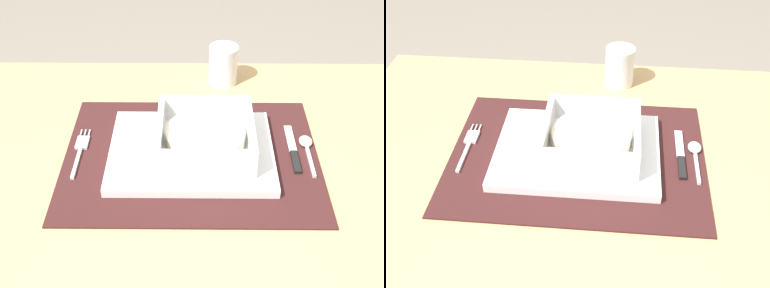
# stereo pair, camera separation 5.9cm
# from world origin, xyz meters

# --- Properties ---
(dining_table) EXTENTS (0.92, 0.65, 0.73)m
(dining_table) POSITION_xyz_m (0.00, 0.00, 0.61)
(dining_table) COLOR tan
(dining_table) RESTS_ON ground
(placemat) EXTENTS (0.45, 0.34, 0.00)m
(placemat) POSITION_xyz_m (0.00, -0.01, 0.73)
(placemat) COLOR #381919
(placemat) RESTS_ON dining_table
(serving_plate) EXTENTS (0.29, 0.22, 0.02)m
(serving_plate) POSITION_xyz_m (-0.00, -0.01, 0.74)
(serving_plate) COLOR white
(serving_plate) RESTS_ON placemat
(porridge_bowl) EXTENTS (0.17, 0.17, 0.05)m
(porridge_bowl) POSITION_xyz_m (0.02, -0.01, 0.77)
(porridge_bowl) COLOR white
(porridge_bowl) RESTS_ON serving_plate
(fork) EXTENTS (0.02, 0.14, 0.00)m
(fork) POSITION_xyz_m (-0.20, 0.01, 0.73)
(fork) COLOR silver
(fork) RESTS_ON placemat
(spoon) EXTENTS (0.02, 0.11, 0.01)m
(spoon) POSITION_xyz_m (0.21, 0.02, 0.74)
(spoon) COLOR silver
(spoon) RESTS_ON placemat
(butter_knife) EXTENTS (0.01, 0.13, 0.01)m
(butter_knife) POSITION_xyz_m (0.18, 0.00, 0.73)
(butter_knife) COLOR black
(butter_knife) RESTS_ON placemat
(drinking_glass) EXTENTS (0.06, 0.06, 0.08)m
(drinking_glass) POSITION_xyz_m (0.07, 0.25, 0.77)
(drinking_glass) COLOR white
(drinking_glass) RESTS_ON dining_table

